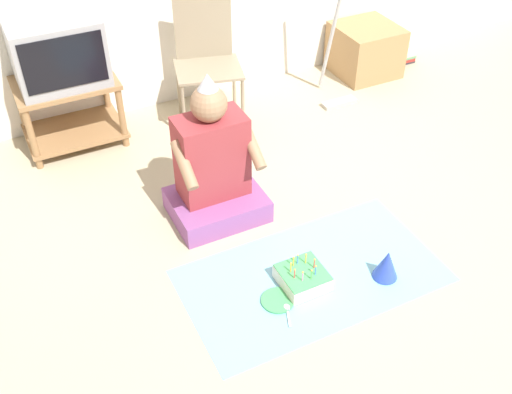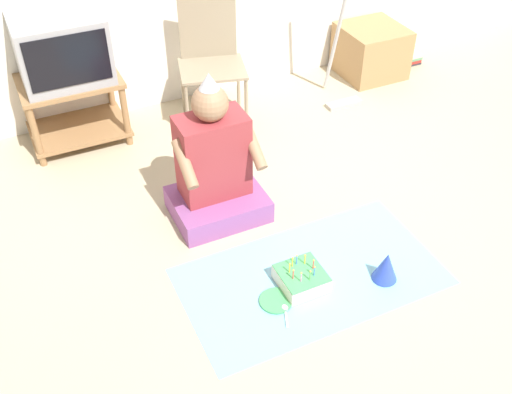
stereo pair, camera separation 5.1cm
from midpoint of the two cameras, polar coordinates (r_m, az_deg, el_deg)
name	(u,v)px [view 2 (the right image)]	position (r m, az deg, el deg)	size (l,w,h in m)	color
ground_plane	(370,263)	(3.35, 11.24, -6.15)	(16.00, 16.00, 0.00)	tan
tv_stand	(74,104)	(4.25, -16.63, 8.47)	(0.65, 0.47, 0.47)	#997047
tv	(62,49)	(4.07, -17.68, 13.32)	(0.55, 0.46, 0.43)	#99999E
folding_chair	(210,51)	(4.26, -4.03, 13.67)	(0.53, 0.48, 0.90)	gray
cardboard_box_stack	(371,51)	(5.07, 11.17, 13.49)	(0.48, 0.48, 0.40)	#A87F51
dust_mop	(343,55)	(4.55, 8.57, 13.23)	(0.28, 0.34, 1.28)	#B2ADA3
book_pile	(410,58)	(5.37, 14.70, 12.66)	(0.18, 0.14, 0.09)	#333338
person_seated	(215,169)	(3.41, -3.52, 2.70)	(0.53, 0.43, 0.91)	#8C4C8C
party_cloth	(311,276)	(3.23, 5.73, -7.52)	(1.37, 0.75, 0.01)	#7FC6E0
birthday_cake	(301,278)	(3.15, 4.82, -7.70)	(0.23, 0.23, 0.15)	#F4E0C6
party_hat_blue	(386,266)	(3.21, 12.73, -6.46)	(0.13, 0.13, 0.17)	blue
paper_plate	(276,301)	(3.09, 2.41, -9.83)	(0.17, 0.17, 0.01)	#4CB266
plastic_spoon_near	(285,310)	(3.05, 3.30, -10.71)	(0.07, 0.14, 0.01)	white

